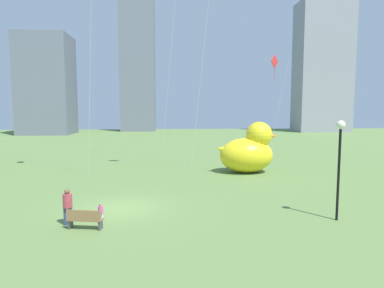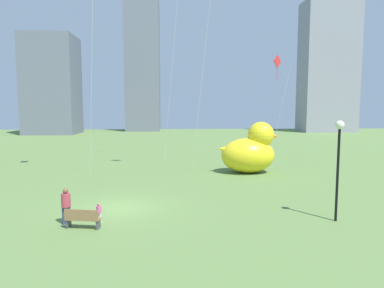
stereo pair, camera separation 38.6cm
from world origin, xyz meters
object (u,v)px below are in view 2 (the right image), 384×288
Objects in this scene: park_bench at (82,218)px; lamppost at (339,150)px; kite_red at (278,66)px; giant_inflatable_duck at (250,151)px; person_adult at (66,204)px; person_child at (99,212)px.

lamppost is at bearing 1.76° from park_bench.
kite_red is at bearing 51.93° from park_bench.
person_adult is at bearing -133.11° from giant_inflatable_duck.
kite_red reaches higher than giant_inflatable_duck.
person_child is at bearing -128.18° from kite_red.
park_bench is 0.95× the size of person_adult.
lamppost is (11.67, 0.36, 2.93)m from park_bench.
park_bench is at bearing -128.07° from kite_red.
park_bench is 12.04m from lamppost.
kite_red is at bearing 49.24° from person_adult.
person_adult is 1.79× the size of person_child.
lamppost reaches higher than giant_inflatable_duck.
person_child is at bearing 54.53° from park_bench.
lamppost is 0.45× the size of kite_red.
giant_inflatable_duck reaches higher than person_adult.
giant_inflatable_duck is 10.15m from kite_red.
person_child is 0.09× the size of kite_red.
person_adult is at bearing -130.76° from kite_red.
kite_red is (14.22, 18.16, 8.96)m from park_bench.
person_adult is at bearing 178.76° from lamppost.
lamppost is (12.56, -0.27, 2.47)m from person_adult.
lamppost is at bearing -1.24° from person_adult.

